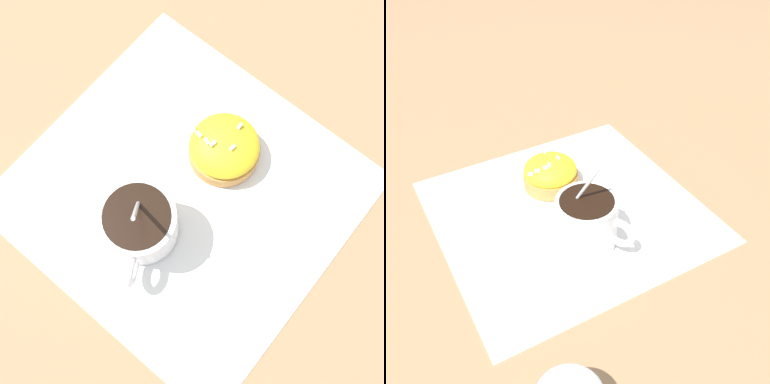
# 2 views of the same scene
# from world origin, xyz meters

# --- Properties ---
(ground_plane) EXTENTS (3.00, 3.00, 0.00)m
(ground_plane) POSITION_xyz_m (0.00, 0.00, 0.00)
(ground_plane) COLOR #93704C
(paper_napkin) EXTENTS (0.36, 0.38, 0.00)m
(paper_napkin) POSITION_xyz_m (0.00, 0.00, 0.00)
(paper_napkin) COLOR white
(paper_napkin) RESTS_ON ground_plane
(coffee_cup) EXTENTS (0.09, 0.08, 0.12)m
(coffee_cup) POSITION_xyz_m (-0.06, -0.00, 0.04)
(coffee_cup) COLOR white
(coffee_cup) RESTS_ON paper_napkin
(frosted_pastry) EXTENTS (0.08, 0.08, 0.05)m
(frosted_pastry) POSITION_xyz_m (0.06, 0.01, 0.02)
(frosted_pastry) COLOR #C18442
(frosted_pastry) RESTS_ON paper_napkin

